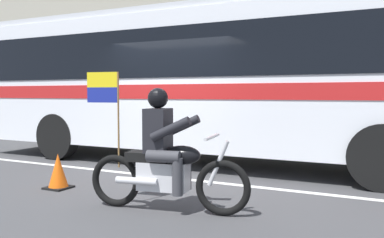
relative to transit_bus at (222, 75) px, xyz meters
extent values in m
plane|color=#3D3D3F|center=(-0.58, -1.19, -1.88)|extent=(60.00, 60.00, 0.00)
cube|color=#A39E93|center=(-0.58, 3.91, -1.81)|extent=(28.00, 3.80, 0.15)
cube|color=silver|center=(-0.58, -1.79, -1.88)|extent=(26.60, 0.14, 0.01)
cube|color=#233347|center=(-0.58, 5.77, 1.76)|extent=(25.76, 0.10, 1.40)
cube|color=silver|center=(0.00, 0.01, -0.15)|extent=(11.49, 2.67, 2.70)
cube|color=black|center=(0.00, 0.01, 0.40)|extent=(10.58, 2.70, 0.96)
cube|color=red|center=(0.00, 0.01, -0.35)|extent=(11.26, 2.70, 0.28)
cube|color=#BABCC3|center=(0.00, 0.01, 1.26)|extent=(11.26, 2.54, 0.16)
cylinder|color=black|center=(-3.55, -1.17, -1.36)|extent=(1.04, 0.30, 1.04)
cylinder|color=black|center=(3.15, -1.17, -1.36)|extent=(1.04, 0.30, 1.04)
torus|color=black|center=(1.48, -3.46, -1.54)|extent=(0.70, 0.21, 0.69)
torus|color=black|center=(0.05, -3.71, -1.54)|extent=(0.70, 0.21, 0.69)
cube|color=silver|center=(0.71, -3.59, -1.44)|extent=(0.68, 0.39, 0.36)
ellipsoid|color=black|center=(0.96, -3.55, -1.16)|extent=(0.52, 0.36, 0.24)
cube|color=black|center=(0.52, -3.63, -1.20)|extent=(0.60, 0.36, 0.12)
cylinder|color=silver|center=(1.42, -3.47, -1.24)|extent=(0.28, 0.10, 0.58)
cylinder|color=silver|center=(1.34, -3.48, -0.92)|extent=(0.15, 0.64, 0.04)
cylinder|color=silver|center=(0.45, -3.80, -1.49)|extent=(0.56, 0.19, 0.09)
cube|color=black|center=(0.65, -3.61, -0.86)|extent=(0.34, 0.40, 0.56)
sphere|color=black|center=(0.65, -3.61, -0.45)|extent=(0.26, 0.26, 0.26)
cylinder|color=#38383D|center=(0.75, -3.40, -1.16)|extent=(0.44, 0.22, 0.15)
cylinder|color=#38383D|center=(0.93, -3.37, -1.40)|extent=(0.13, 0.13, 0.46)
cylinder|color=#38383D|center=(0.82, -3.76, -1.16)|extent=(0.44, 0.22, 0.15)
cylinder|color=#38383D|center=(0.99, -3.73, -1.40)|extent=(0.13, 0.13, 0.46)
cylinder|color=black|center=(0.85, -3.37, -0.82)|extent=(0.53, 0.20, 0.32)
cylinder|color=black|center=(0.92, -3.76, -0.82)|extent=(0.53, 0.20, 0.32)
cylinder|color=olive|center=(0.10, -3.71, -0.73)|extent=(0.02, 0.02, 1.25)
cube|color=yellow|center=(-0.13, -3.75, -0.21)|extent=(0.44, 0.10, 0.20)
cube|color=navy|center=(-0.13, -3.75, -0.41)|extent=(0.44, 0.10, 0.20)
cone|color=#EA590F|center=(-1.39, -3.30, -1.61)|extent=(0.32, 0.32, 0.55)
cube|color=black|center=(-1.39, -3.30, -1.87)|extent=(0.36, 0.36, 0.03)
camera|label=1|loc=(3.40, -8.01, -0.39)|focal=38.36mm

